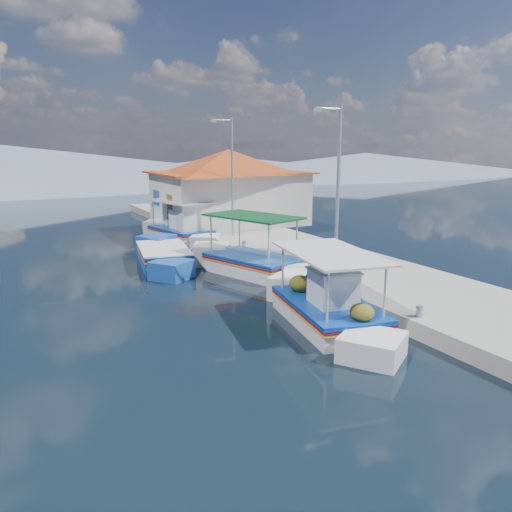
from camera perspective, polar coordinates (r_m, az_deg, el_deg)
name	(u,v)px	position (r m, az deg, el deg)	size (l,w,h in m)	color
ground	(248,322)	(15.14, -0.94, -7.46)	(160.00, 160.00, 0.00)	black
quay	(306,256)	(22.93, 5.59, -0.02)	(5.00, 44.00, 0.50)	#9A9790
bollards	(273,255)	(21.15, 1.94, 0.10)	(0.20, 17.20, 0.30)	#A5A8AD
main_caique	(326,308)	(15.05, 7.92, -5.85)	(2.99, 7.16, 2.40)	white
caique_green_canopy	(253,264)	(20.71, -0.38, -0.88)	(3.59, 6.71, 2.65)	white
caique_blue_hull	(163,258)	(22.53, -10.43, -0.19)	(2.73, 6.66, 1.20)	#1B4FA3
caique_far	(181,232)	(28.24, -8.46, 2.66)	(2.98, 6.79, 2.43)	white
harbor_building	(229,186)	(30.55, -3.10, 7.89)	(10.49, 10.49, 4.40)	silver
lamp_post_near	(336,182)	(18.36, 8.98, 8.20)	(1.21, 0.14, 6.00)	#A5A8AD
lamp_post_far	(230,171)	(26.15, -2.89, 9.51)	(1.21, 0.14, 6.00)	#A5A8AD
mountain_ridge	(101,170)	(70.03, -16.98, 9.27)	(171.40, 96.00, 5.50)	slate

